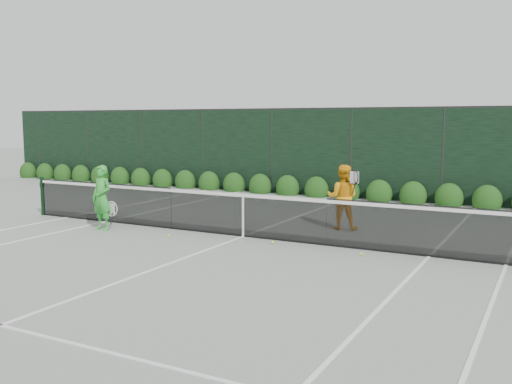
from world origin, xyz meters
The scene contains 8 objects.
ground centered at (0.00, 0.00, 0.00)m, with size 80.00×80.00×0.00m, color gray.
tennis_net centered at (-0.02, 0.00, 0.53)m, with size 12.90×0.10×1.07m.
player_woman centered at (-3.40, -0.87, 0.78)m, with size 0.65×0.43×1.56m.
player_man centered at (1.68, 1.90, 0.79)m, with size 0.91×0.74×1.57m.
court_lines centered at (0.00, 0.00, 0.01)m, with size 11.03×23.83×0.01m.
windscreen_fence centered at (0.00, -2.71, 1.51)m, with size 32.00×21.07×3.06m.
hedge_row centered at (0.00, 7.15, 0.23)m, with size 31.66×0.65×0.94m.
tennis_balls centered at (0.80, -0.58, 0.03)m, with size 4.47×0.53×0.07m.
Camera 1 is at (6.21, -11.08, 2.62)m, focal length 40.00 mm.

